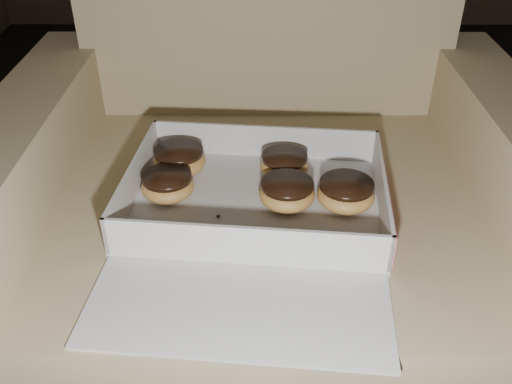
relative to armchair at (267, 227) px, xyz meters
The scene contains 11 objects.
floor 0.64m from the armchair, 10.84° to the left, with size 4.50×4.50×0.00m, color black.
armchair is the anchor object (origin of this frame).
bakery_box 0.23m from the armchair, 98.07° to the right, with size 0.48×0.54×0.07m.
donut_a 0.24m from the armchair, behind, with size 0.10×0.10×0.05m.
donut_b 0.18m from the armchair, 48.45° to the right, with size 0.09×0.09×0.04m.
donut_c 0.25m from the armchair, 45.50° to the right, with size 0.10×0.10×0.05m.
donut_d 0.22m from the armchair, 76.80° to the right, with size 0.10×0.10×0.05m.
donut_e 0.27m from the armchair, 149.28° to the right, with size 0.09×0.09×0.05m.
crumb_a 0.32m from the armchair, 68.09° to the right, with size 0.01×0.01×0.00m, color black.
crumb_b 0.24m from the armchair, 117.43° to the right, with size 0.01×0.01×0.00m, color black.
crumb_c 0.28m from the armchair, 78.31° to the right, with size 0.01×0.01×0.00m, color black.
Camera 1 is at (-0.56, -1.04, 1.04)m, focal length 40.00 mm.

